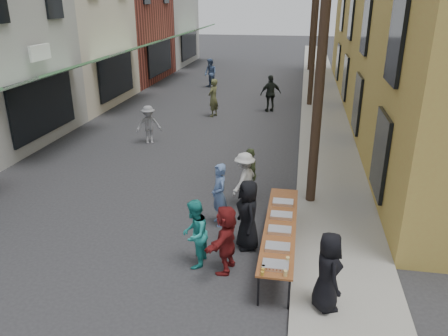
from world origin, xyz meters
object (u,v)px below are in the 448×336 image
(server, at_px, (328,272))
(utility_pole_near, at_px, (323,41))
(guest_front_c, at_px, (195,234))
(catering_tray_sausage, at_px, (275,265))
(utility_pole_mid, at_px, (315,18))
(utility_pole_far, at_px, (313,11))
(guest_front_a, at_px, (248,215))
(serving_table, at_px, (280,227))

(server, bearing_deg, utility_pole_near, -15.34)
(guest_front_c, relative_size, server, 0.99)
(catering_tray_sausage, height_order, server, server)
(utility_pole_mid, xyz_separation_m, utility_pole_far, (0.00, 12.00, 0.00))
(catering_tray_sausage, bearing_deg, guest_front_a, 112.54)
(utility_pole_near, distance_m, server, 5.91)
(utility_pole_near, bearing_deg, utility_pole_mid, 90.00)
(utility_pole_near, xyz_separation_m, server, (0.24, -4.66, -3.62))
(utility_pole_near, height_order, guest_front_c, utility_pole_near)
(utility_pole_near, distance_m, guest_front_a, 4.75)
(serving_table, distance_m, server, 2.06)
(utility_pole_near, relative_size, utility_pole_far, 1.00)
(utility_pole_mid, height_order, serving_table, utility_pole_mid)
(serving_table, xyz_separation_m, guest_front_a, (-0.76, 0.19, 0.13))
(utility_pole_near, height_order, serving_table, utility_pole_near)
(serving_table, xyz_separation_m, catering_tray_sausage, (-0.00, -1.65, 0.08))
(utility_pole_mid, bearing_deg, server, -89.17)
(utility_pole_near, bearing_deg, server, -87.05)
(guest_front_c, bearing_deg, guest_front_a, 133.69)
(utility_pole_mid, relative_size, catering_tray_sausage, 18.00)
(serving_table, distance_m, guest_front_c, 1.95)
(utility_pole_far, distance_m, serving_table, 27.12)
(utility_pole_far, relative_size, guest_front_a, 5.32)
(utility_pole_mid, xyz_separation_m, guest_front_c, (-2.51, -15.60, -3.72))
(utility_pole_far, xyz_separation_m, catering_tray_sausage, (-0.72, -28.50, -3.71))
(utility_pole_mid, distance_m, server, 17.05)
(catering_tray_sausage, xyz_separation_m, guest_front_c, (-1.80, 0.90, -0.01))
(utility_pole_mid, bearing_deg, catering_tray_sausage, -92.48)
(utility_pole_mid, height_order, guest_front_a, utility_pole_mid)
(catering_tray_sausage, bearing_deg, guest_front_c, 153.46)
(utility_pole_mid, bearing_deg, utility_pole_near, -90.00)
(catering_tray_sausage, xyz_separation_m, server, (0.96, -0.16, 0.09))
(utility_pole_near, distance_m, guest_front_c, 5.76)
(guest_front_c, bearing_deg, utility_pole_mid, 172.14)
(utility_pole_far, height_order, serving_table, utility_pole_far)
(guest_front_a, distance_m, server, 2.64)
(catering_tray_sausage, height_order, guest_front_c, guest_front_c)
(utility_pole_far, distance_m, guest_front_c, 27.96)
(server, bearing_deg, guest_front_c, 50.62)
(utility_pole_mid, relative_size, guest_front_a, 5.32)
(utility_pole_near, relative_size, server, 5.76)
(guest_front_a, bearing_deg, catering_tray_sausage, -0.81)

